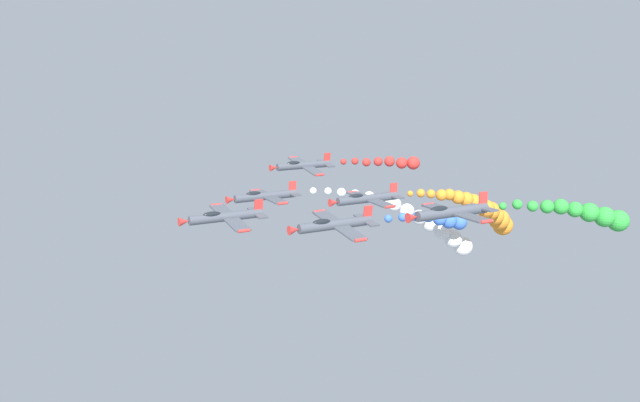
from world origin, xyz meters
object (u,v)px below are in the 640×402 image
at_px(airplane_left_inner, 334,224).
at_px(airplane_right_inner, 265,196).
at_px(airplane_left_outer, 366,199).
at_px(airplane_right_outer, 451,212).
at_px(airplane_lead, 225,217).
at_px(airplane_trailing, 303,165).

height_order(airplane_left_inner, airplane_right_inner, airplane_left_inner).
distance_m(airplane_left_inner, airplane_left_outer, 14.67).
bearing_deg(airplane_left_outer, airplane_right_outer, 174.19).
bearing_deg(airplane_lead, airplane_right_inner, -44.55).
distance_m(airplane_right_inner, airplane_trailing, 13.75).
relative_size(airplane_left_outer, airplane_right_outer, 1.00).
xyz_separation_m(airplane_right_inner, airplane_trailing, (8.77, -10.32, 2.40)).
xyz_separation_m(airplane_left_outer, airplane_trailing, (18.58, -0.03, 2.01)).
bearing_deg(airplane_trailing, airplane_lead, 132.86).
distance_m(airplane_right_inner, airplane_left_outer, 14.22).
xyz_separation_m(airplane_left_inner, airplane_trailing, (28.69, -10.66, 2.10)).
height_order(airplane_left_inner, airplane_trailing, airplane_trailing).
xyz_separation_m(airplane_left_outer, airplane_right_outer, (-19.29, 1.96, 2.19)).
bearing_deg(airplane_right_outer, airplane_left_inner, 43.37).
height_order(airplane_right_inner, airplane_left_outer, airplane_left_outer).
height_order(airplane_left_inner, airplane_right_outer, airplane_right_outer).
distance_m(airplane_lead, airplane_left_inner, 13.80).
height_order(airplane_lead, airplane_left_outer, airplane_left_outer).
bearing_deg(airplane_right_outer, airplane_trailing, -3.01).
bearing_deg(airplane_trailing, airplane_right_outer, 176.99).
bearing_deg(airplane_trailing, airplane_left_outer, 179.91).
bearing_deg(airplane_trailing, airplane_right_inner, 130.36).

